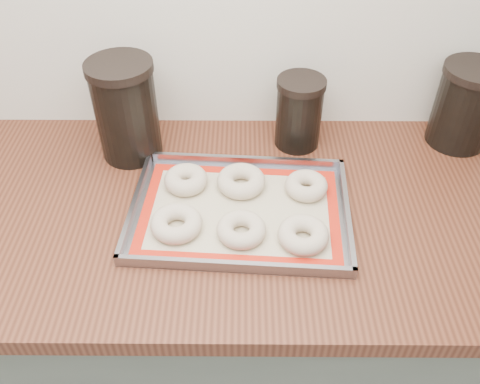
{
  "coord_description": "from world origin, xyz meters",
  "views": [
    {
      "loc": [
        -0.19,
        0.87,
        1.66
      ],
      "look_at": [
        -0.2,
        1.65,
        0.96
      ],
      "focal_mm": 38.0,
      "sensor_mm": 36.0,
      "label": 1
    }
  ],
  "objects_px": {
    "bagel_back_mid": "(241,181)",
    "canister_left": "(126,110)",
    "bagel_back_right": "(306,186)",
    "canister_mid": "(299,112)",
    "bagel_front_left": "(176,223)",
    "bagel_front_mid": "(241,229)",
    "baking_tray": "(240,210)",
    "bagel_back_left": "(186,180)",
    "canister_right": "(466,106)",
    "bagel_front_right": "(303,235)"
  },
  "relations": [
    {
      "from": "baking_tray",
      "to": "canister_left",
      "type": "height_order",
      "value": "canister_left"
    },
    {
      "from": "bagel_front_left",
      "to": "bagel_front_mid",
      "type": "relative_size",
      "value": 1.06
    },
    {
      "from": "bagel_back_left",
      "to": "bagel_back_right",
      "type": "xyz_separation_m",
      "value": [
        0.27,
        -0.02,
        -0.0
      ]
    },
    {
      "from": "baking_tray",
      "to": "canister_mid",
      "type": "relative_size",
      "value": 2.71
    },
    {
      "from": "baking_tray",
      "to": "bagel_front_mid",
      "type": "xyz_separation_m",
      "value": [
        0.0,
        -0.07,
        0.01
      ]
    },
    {
      "from": "bagel_back_mid",
      "to": "canister_left",
      "type": "relative_size",
      "value": 0.45
    },
    {
      "from": "bagel_front_left",
      "to": "bagel_back_mid",
      "type": "relative_size",
      "value": 0.98
    },
    {
      "from": "bagel_front_left",
      "to": "canister_mid",
      "type": "height_order",
      "value": "canister_mid"
    },
    {
      "from": "baking_tray",
      "to": "bagel_front_left",
      "type": "distance_m",
      "value": 0.14
    },
    {
      "from": "bagel_front_mid",
      "to": "baking_tray",
      "type": "bearing_deg",
      "value": 92.69
    },
    {
      "from": "bagel_front_mid",
      "to": "bagel_back_mid",
      "type": "height_order",
      "value": "bagel_back_mid"
    },
    {
      "from": "bagel_front_mid",
      "to": "bagel_front_right",
      "type": "bearing_deg",
      "value": -6.69
    },
    {
      "from": "bagel_back_mid",
      "to": "canister_left",
      "type": "distance_m",
      "value": 0.31
    },
    {
      "from": "baking_tray",
      "to": "bagel_back_left",
      "type": "height_order",
      "value": "bagel_back_left"
    },
    {
      "from": "bagel_front_right",
      "to": "bagel_back_mid",
      "type": "distance_m",
      "value": 0.2
    },
    {
      "from": "bagel_front_left",
      "to": "canister_left",
      "type": "xyz_separation_m",
      "value": [
        -0.13,
        0.27,
        0.1
      ]
    },
    {
      "from": "bagel_front_left",
      "to": "bagel_back_mid",
      "type": "distance_m",
      "value": 0.19
    },
    {
      "from": "bagel_front_mid",
      "to": "canister_left",
      "type": "xyz_separation_m",
      "value": [
        -0.27,
        0.28,
        0.1
      ]
    },
    {
      "from": "bagel_back_mid",
      "to": "canister_right",
      "type": "height_order",
      "value": "canister_right"
    },
    {
      "from": "bagel_front_right",
      "to": "bagel_back_mid",
      "type": "xyz_separation_m",
      "value": [
        -0.12,
        0.16,
        0.0
      ]
    },
    {
      "from": "bagel_front_mid",
      "to": "bagel_back_right",
      "type": "xyz_separation_m",
      "value": [
        0.14,
        0.13,
        0.0
      ]
    },
    {
      "from": "canister_left",
      "to": "bagel_front_mid",
      "type": "bearing_deg",
      "value": -46.65
    },
    {
      "from": "canister_left",
      "to": "canister_right",
      "type": "height_order",
      "value": "canister_left"
    },
    {
      "from": "bagel_back_mid",
      "to": "bagel_back_right",
      "type": "bearing_deg",
      "value": -5.57
    },
    {
      "from": "bagel_front_left",
      "to": "bagel_back_mid",
      "type": "height_order",
      "value": "bagel_back_mid"
    },
    {
      "from": "canister_mid",
      "to": "canister_right",
      "type": "bearing_deg",
      "value": 1.69
    },
    {
      "from": "bagel_front_left",
      "to": "canister_right",
      "type": "height_order",
      "value": "canister_right"
    },
    {
      "from": "baking_tray",
      "to": "bagel_front_left",
      "type": "height_order",
      "value": "bagel_front_left"
    },
    {
      "from": "bagel_front_right",
      "to": "bagel_back_mid",
      "type": "bearing_deg",
      "value": 127.52
    },
    {
      "from": "baking_tray",
      "to": "bagel_back_mid",
      "type": "xyz_separation_m",
      "value": [
        0.0,
        0.08,
        0.02
      ]
    },
    {
      "from": "bagel_front_right",
      "to": "baking_tray",
      "type": "bearing_deg",
      "value": 146.21
    },
    {
      "from": "bagel_front_left",
      "to": "bagel_back_right",
      "type": "relative_size",
      "value": 1.13
    },
    {
      "from": "canister_left",
      "to": "canister_right",
      "type": "distance_m",
      "value": 0.8
    },
    {
      "from": "bagel_front_right",
      "to": "bagel_front_left",
      "type": "bearing_deg",
      "value": 173.32
    },
    {
      "from": "bagel_back_left",
      "to": "bagel_back_mid",
      "type": "xyz_separation_m",
      "value": [
        0.12,
        -0.0,
        -0.0
      ]
    },
    {
      "from": "bagel_back_mid",
      "to": "canister_right",
      "type": "relative_size",
      "value": 0.53
    },
    {
      "from": "bagel_back_left",
      "to": "bagel_back_right",
      "type": "distance_m",
      "value": 0.27
    },
    {
      "from": "bagel_back_mid",
      "to": "canister_mid",
      "type": "height_order",
      "value": "canister_mid"
    },
    {
      "from": "baking_tray",
      "to": "canister_left",
      "type": "xyz_separation_m",
      "value": [
        -0.26,
        0.21,
        0.11
      ]
    },
    {
      "from": "bagel_front_mid",
      "to": "bagel_back_left",
      "type": "height_order",
      "value": "bagel_back_left"
    },
    {
      "from": "bagel_back_left",
      "to": "canister_right",
      "type": "xyz_separation_m",
      "value": [
        0.66,
        0.18,
        0.08
      ]
    },
    {
      "from": "baking_tray",
      "to": "bagel_front_right",
      "type": "xyz_separation_m",
      "value": [
        0.13,
        -0.08,
        0.02
      ]
    },
    {
      "from": "bagel_front_mid",
      "to": "bagel_back_right",
      "type": "distance_m",
      "value": 0.2
    },
    {
      "from": "bagel_front_left",
      "to": "bagel_front_right",
      "type": "height_order",
      "value": "same"
    },
    {
      "from": "bagel_front_left",
      "to": "bagel_back_left",
      "type": "relative_size",
      "value": 1.1
    },
    {
      "from": "baking_tray",
      "to": "canister_right",
      "type": "distance_m",
      "value": 0.61
    },
    {
      "from": "bagel_back_right",
      "to": "canister_right",
      "type": "distance_m",
      "value": 0.45
    },
    {
      "from": "canister_left",
      "to": "bagel_back_mid",
      "type": "bearing_deg",
      "value": -26.95
    },
    {
      "from": "bagel_back_right",
      "to": "canister_mid",
      "type": "bearing_deg",
      "value": 91.86
    },
    {
      "from": "bagel_front_mid",
      "to": "canister_left",
      "type": "height_order",
      "value": "canister_left"
    }
  ]
}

